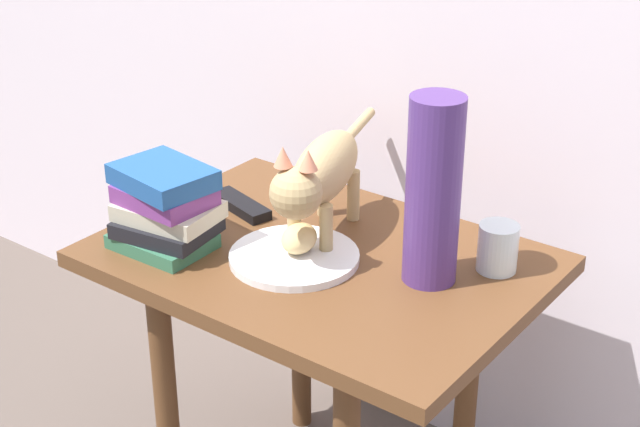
{
  "coord_description": "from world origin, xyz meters",
  "views": [
    {
      "loc": [
        0.91,
        -1.22,
        1.41
      ],
      "look_at": [
        0.0,
        0.0,
        0.67
      ],
      "focal_mm": 54.14,
      "sensor_mm": 36.0,
      "label": 1
    }
  ],
  "objects": [
    {
      "name": "candle_jar",
      "position": [
        0.28,
        0.14,
        0.63
      ],
      "size": [
        0.07,
        0.07,
        0.08
      ],
      "color": "silver",
      "rests_on": "side_table"
    },
    {
      "name": "bread_roll",
      "position": [
        -0.02,
        -0.03,
        0.63
      ],
      "size": [
        0.08,
        0.09,
        0.05
      ],
      "primitive_type": "ellipsoid",
      "rotation": [
        0.0,
        0.0,
        1.85
      ],
      "color": "#E0BC7A",
      "rests_on": "plate"
    },
    {
      "name": "plate",
      "position": [
        -0.02,
        -0.05,
        0.6
      ],
      "size": [
        0.23,
        0.23,
        0.01
      ],
      "primitive_type": "cylinder",
      "color": "white",
      "rests_on": "side_table"
    },
    {
      "name": "side_table",
      "position": [
        0.0,
        0.0,
        0.5
      ],
      "size": [
        0.77,
        0.55,
        0.59
      ],
      "color": "brown",
      "rests_on": "ground"
    },
    {
      "name": "tv_remote",
      "position": [
        -0.23,
        0.05,
        0.6
      ],
      "size": [
        0.16,
        0.08,
        0.02
      ],
      "primitive_type": "cube",
      "rotation": [
        0.0,
        0.0,
        -0.27
      ],
      "color": "black",
      "rests_on": "side_table"
    },
    {
      "name": "green_vase",
      "position": [
        0.2,
        0.04,
        0.76
      ],
      "size": [
        0.09,
        0.09,
        0.32
      ],
      "primitive_type": "cylinder",
      "color": "#4C2D72",
      "rests_on": "side_table"
    },
    {
      "name": "book_stack",
      "position": [
        -0.24,
        -0.14,
        0.67
      ],
      "size": [
        0.19,
        0.16,
        0.15
      ],
      "color": "#336B4C",
      "rests_on": "side_table"
    },
    {
      "name": "cat",
      "position": [
        -0.03,
        0.04,
        0.73
      ],
      "size": [
        0.18,
        0.46,
        0.23
      ],
      "color": "tan",
      "rests_on": "side_table"
    }
  ]
}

